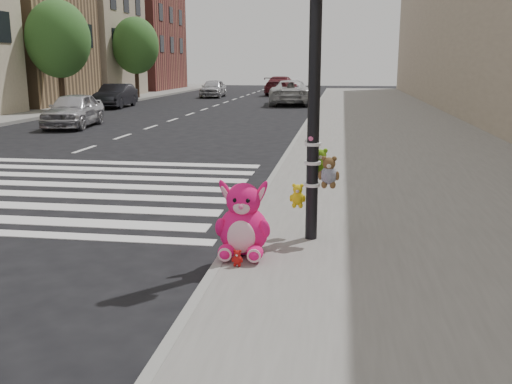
% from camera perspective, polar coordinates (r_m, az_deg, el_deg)
% --- Properties ---
extents(ground, '(120.00, 120.00, 0.00)m').
position_cam_1_polar(ground, '(6.90, -17.80, -8.99)').
color(ground, black).
rests_on(ground, ground).
extents(sidewalk_near, '(7.00, 80.00, 0.14)m').
position_cam_1_polar(sidewalk_near, '(16.03, 15.73, 3.62)').
color(sidewalk_near, slate).
rests_on(sidewalk_near, ground).
extents(sidewalk_far, '(6.00, 80.00, 0.14)m').
position_cam_1_polar(sidewalk_far, '(30.63, -24.25, 7.13)').
color(sidewalk_far, slate).
rests_on(sidewalk_far, ground).
extents(curb_edge, '(0.12, 80.00, 0.15)m').
position_cam_1_polar(curb_edge, '(15.96, 3.33, 4.05)').
color(curb_edge, gray).
rests_on(curb_edge, ground).
extents(bld_far_c, '(6.00, 8.00, 8.00)m').
position_cam_1_polar(bld_far_c, '(36.73, -22.41, 14.21)').
color(bld_far_c, '#8B6B4A').
rests_on(bld_far_c, ground).
extents(bld_far_d, '(6.00, 8.00, 10.00)m').
position_cam_1_polar(bld_far_d, '(44.78, -16.49, 15.49)').
color(bld_far_d, tan).
rests_on(bld_far_d, ground).
extents(bld_far_e, '(6.00, 10.00, 9.00)m').
position_cam_1_polar(bld_far_e, '(54.95, -11.53, 14.63)').
color(bld_far_e, brown).
rests_on(bld_far_e, ground).
extents(signal_pole, '(0.68, 0.49, 4.00)m').
position_cam_1_polar(signal_pole, '(7.57, 5.99, 7.53)').
color(signal_pole, black).
rests_on(signal_pole, sidewalk_near).
extents(tree_far_b, '(3.20, 3.20, 5.44)m').
position_cam_1_polar(tree_far_b, '(31.14, -19.17, 14.23)').
color(tree_far_b, '#382619').
rests_on(tree_far_b, sidewalk_far).
extents(tree_far_c, '(3.20, 3.20, 5.44)m').
position_cam_1_polar(tree_far_c, '(41.24, -11.96, 14.12)').
color(tree_far_c, '#382619').
rests_on(tree_far_c, sidewalk_far).
extents(pink_bunny, '(0.69, 0.72, 0.97)m').
position_cam_1_polar(pink_bunny, '(7.06, -1.29, -3.26)').
color(pink_bunny, '#FF1573').
rests_on(pink_bunny, sidewalk_near).
extents(red_teddy, '(0.14, 0.10, 0.20)m').
position_cam_1_polar(red_teddy, '(6.76, -1.88, -6.61)').
color(red_teddy, red).
rests_on(red_teddy, sidewalk_near).
extents(car_silver_far, '(2.09, 4.14, 1.35)m').
position_cam_1_polar(car_silver_far, '(23.84, -17.78, 7.82)').
color(car_silver_far, '#BDBCC1').
rests_on(car_silver_far, ground).
extents(car_dark_far, '(1.66, 4.13, 1.33)m').
position_cam_1_polar(car_dark_far, '(33.85, -13.85, 9.33)').
color(car_dark_far, black).
rests_on(car_dark_far, ground).
extents(car_white_near, '(2.87, 5.51, 1.48)m').
position_cam_1_polar(car_white_near, '(35.23, 3.49, 9.91)').
color(car_white_near, silver).
rests_on(car_white_near, ground).
extents(car_maroon_near, '(2.41, 5.20, 1.47)m').
position_cam_1_polar(car_maroon_near, '(46.12, 2.54, 10.58)').
color(car_maroon_near, maroon).
rests_on(car_maroon_near, ground).
extents(car_silver_deep, '(1.67, 3.91, 1.32)m').
position_cam_1_polar(car_silver_deep, '(42.99, -4.30, 10.30)').
color(car_silver_deep, silver).
rests_on(car_silver_deep, ground).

